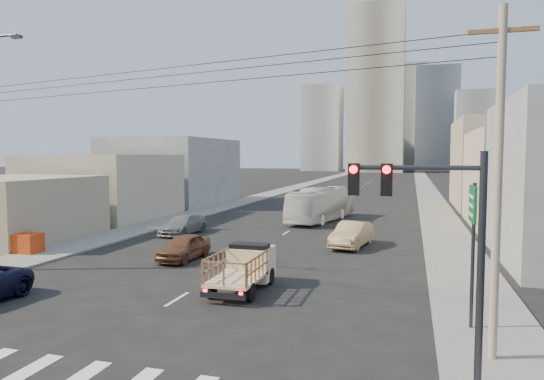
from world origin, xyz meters
The scene contains 24 objects.
ground centered at (0.00, 0.00, 0.00)m, with size 420.00×420.00×0.00m, color black.
sidewalk_left centered at (-11.75, 70.00, 0.06)m, with size 3.50×180.00×0.12m, color slate.
sidewalk_right centered at (11.75, 70.00, 0.06)m, with size 3.50×180.00×0.12m, color slate.
lane_dashes centered at (0.00, 53.00, 0.01)m, with size 0.15×104.00×0.01m.
flatbed_pickup centered at (2.15, 4.14, 1.09)m, with size 1.95×4.41×1.90m.
city_bus centered at (1.39, 27.64, 1.52)m, with size 2.55×10.90×3.03m, color silver.
sedan_brown centered at (-3.19, 9.09, 0.71)m, with size 1.69×4.20×1.43m, color brown.
sedan_tan centered at (5.53, 15.66, 0.80)m, with size 1.70×4.87×1.60m, color tan.
sedan_grey centered at (-7.37, 17.34, 0.72)m, with size 2.01×4.94×1.43m, color slate.
traffic_signal centered at (9.77, -3.51, 4.08)m, with size 3.23×0.35×6.00m.
green_sign centered at (11.16, 1.50, 3.74)m, with size 0.18×1.60×5.00m.
utility_pole centered at (11.50, -1.00, 5.19)m, with size 1.80×0.24×10.00m.
overhead_wires centered at (0.00, 1.50, 8.97)m, with size 23.01×5.02×0.72m.
crate_stack centered at (-13.00, 7.78, 0.69)m, with size 1.80×1.20×1.14m.
bldg_right_mid centered at (19.50, 28.00, 4.00)m, with size 11.00×14.00×8.00m, color #ACA58A.
bldg_right_far centered at (20.00, 44.00, 5.00)m, with size 12.00×16.00×10.00m, color tan.
bldg_left_near centered at (-18.00, 12.00, 2.20)m, with size 9.00×10.00×4.40m, color tan.
bldg_left_mid centered at (-19.00, 24.00, 3.00)m, with size 11.00×12.00×6.00m, color #ACA58A.
bldg_left_far centered at (-19.50, 39.00, 4.00)m, with size 12.00×16.00×8.00m, color gray.
high_rise_tower centered at (-4.00, 170.00, 30.00)m, with size 20.00×20.00×60.00m, color gray.
midrise_ne centered at (18.00, 185.00, 20.00)m, with size 16.00×16.00×40.00m, color gray.
midrise_nw centered at (-26.00, 180.00, 17.00)m, with size 15.00×15.00×34.00m, color gray.
midrise_back centered at (6.00, 200.00, 22.00)m, with size 18.00×18.00×44.00m, color gray.
midrise_east centered at (30.00, 165.00, 14.00)m, with size 14.00×14.00×28.00m, color gray.
Camera 1 is at (9.19, -15.69, 5.88)m, focal length 32.00 mm.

